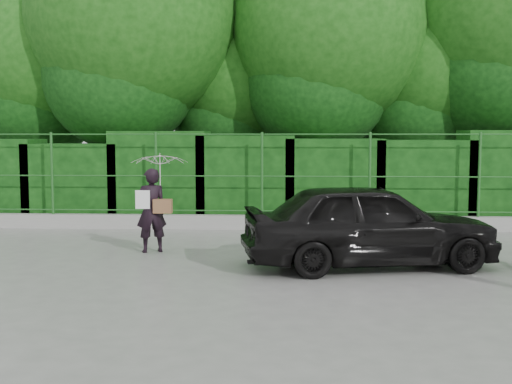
{
  "coord_description": "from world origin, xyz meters",
  "views": [
    {
      "loc": [
        0.99,
        -9.24,
        2.06
      ],
      "look_at": [
        0.44,
        1.3,
        1.1
      ],
      "focal_mm": 45.0,
      "sensor_mm": 36.0,
      "label": 1
    }
  ],
  "objects": [
    {
      "name": "fence",
      "position": [
        0.22,
        4.5,
        1.2
      ],
      "size": [
        14.13,
        0.06,
        1.8
      ],
      "color": "#215B21",
      "rests_on": "kerb"
    },
    {
      "name": "hedge",
      "position": [
        0.09,
        5.5,
        1.0
      ],
      "size": [
        14.2,
        1.2,
        2.14
      ],
      "color": "black",
      "rests_on": "ground"
    },
    {
      "name": "ground",
      "position": [
        0.0,
        0.0,
        0.0
      ],
      "size": [
        80.0,
        80.0,
        0.0
      ],
      "primitive_type": "plane",
      "color": "gray"
    },
    {
      "name": "trees",
      "position": [
        1.14,
        7.74,
        4.62
      ],
      "size": [
        17.1,
        6.15,
        8.08
      ],
      "color": "black",
      "rests_on": "ground"
    },
    {
      "name": "kerb",
      "position": [
        0.0,
        4.5,
        0.15
      ],
      "size": [
        14.0,
        0.25,
        0.3
      ],
      "primitive_type": "cube",
      "color": "#9E9E99",
      "rests_on": "ground"
    },
    {
      "name": "woman",
      "position": [
        -1.3,
        1.75,
        1.15
      ],
      "size": [
        0.97,
        0.98,
        1.73
      ],
      "color": "black",
      "rests_on": "ground"
    },
    {
      "name": "car",
      "position": [
        2.23,
        0.66,
        0.67
      ],
      "size": [
        4.14,
        2.29,
        1.33
      ],
      "primitive_type": "imported",
      "rotation": [
        0.0,
        0.0,
        1.76
      ],
      "color": "black",
      "rests_on": "ground"
    }
  ]
}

